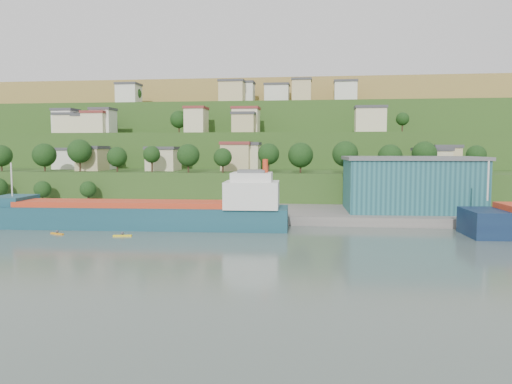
# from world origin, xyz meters

# --- Properties ---
(ground) EXTENTS (500.00, 500.00, 0.00)m
(ground) POSITION_xyz_m (0.00, 0.00, 0.00)
(ground) COLOR #47564F
(ground) RESTS_ON ground
(quay) EXTENTS (220.00, 26.00, 4.00)m
(quay) POSITION_xyz_m (20.00, 28.00, 0.00)
(quay) COLOR slate
(quay) RESTS_ON ground
(hillside) EXTENTS (360.00, 210.94, 96.00)m
(hillside) POSITION_xyz_m (-0.04, 168.70, 0.08)
(hillside) COLOR #284719
(hillside) RESTS_ON ground
(cargo_ship_near) EXTENTS (63.98, 12.89, 16.34)m
(cargo_ship_near) POSITION_xyz_m (-9.83, 8.52, 2.61)
(cargo_ship_near) COLOR #133D4A
(cargo_ship_near) RESTS_ON ground
(warehouse) EXTENTS (31.79, 20.32, 12.80)m
(warehouse) POSITION_xyz_m (47.71, 28.66, 8.43)
(warehouse) COLOR #1C4B54
(warehouse) RESTS_ON quay
(dinghy) EXTENTS (4.39, 2.16, 0.84)m
(dinghy) POSITION_xyz_m (-39.35, 18.54, 1.62)
(dinghy) COLOR silver
(dinghy) RESTS_ON pebble_beach
(kayak_orange) EXTENTS (3.18, 1.66, 0.80)m
(kayak_orange) POSITION_xyz_m (-24.49, -1.40, 0.24)
(kayak_orange) COLOR orange
(kayak_orange) RESTS_ON ground
(kayak_yellow) EXTENTS (3.56, 1.23, 0.88)m
(kayak_yellow) POSITION_xyz_m (-10.92, -2.07, 0.26)
(kayak_yellow) COLOR yellow
(kayak_yellow) RESTS_ON ground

